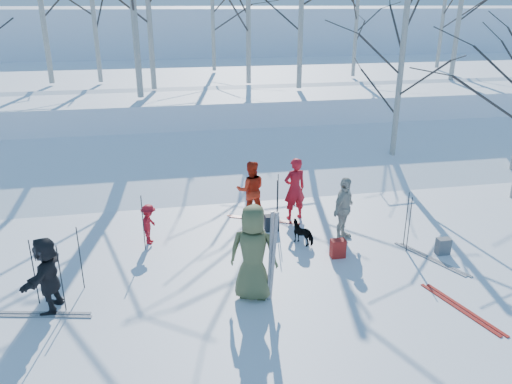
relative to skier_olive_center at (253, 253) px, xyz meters
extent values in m
plane|color=white|center=(0.50, 0.75, -0.95)|extent=(120.00, 120.00, 0.00)
cube|color=white|center=(0.50, 7.75, -0.80)|extent=(70.00, 9.49, 4.12)
cube|color=white|center=(0.50, 17.75, 0.05)|extent=(70.00, 18.00, 2.20)
cube|color=white|center=(0.50, 38.75, 1.05)|extent=(90.00, 30.00, 6.00)
imported|color=#4D5533|center=(0.00, 0.00, 0.00)|extent=(1.08, 0.89, 1.90)
imported|color=#B4101C|center=(1.76, 3.50, -0.12)|extent=(0.67, 0.51, 1.66)
imported|color=red|center=(0.65, 3.75, -0.17)|extent=(0.81, 0.66, 1.57)
imported|color=#B4101C|center=(-1.97, 2.74, -0.46)|extent=(0.53, 0.71, 0.98)
imported|color=beige|center=(2.58, 2.09, -0.17)|extent=(0.92, 0.91, 1.56)
imported|color=black|center=(-3.76, 0.31, -0.22)|extent=(0.72, 1.42, 1.46)
imported|color=black|center=(1.60, 2.04, -0.68)|extent=(0.64, 0.68, 0.54)
cube|color=silver|center=(0.28, -0.23, 0.00)|extent=(0.10, 0.17, 1.90)
cube|color=silver|center=(0.33, -0.25, 0.00)|extent=(0.15, 0.23, 1.89)
cylinder|color=black|center=(1.14, 2.86, -0.28)|extent=(0.02, 0.02, 1.34)
cylinder|color=black|center=(-3.27, 0.95, -0.28)|extent=(0.02, 0.02, 1.34)
cylinder|color=black|center=(-4.04, 0.54, -0.28)|extent=(0.02, 0.02, 1.34)
cylinder|color=black|center=(-2.09, 2.42, -0.28)|extent=(0.02, 0.02, 1.34)
cylinder|color=black|center=(3.88, 1.46, -0.28)|extent=(0.02, 0.02, 1.34)
cylinder|color=black|center=(-3.51, 0.21, -0.28)|extent=(0.02, 0.02, 1.34)
cylinder|color=black|center=(1.26, 3.27, -0.28)|extent=(0.02, 0.02, 1.34)
cylinder|color=black|center=(3.80, 1.17, -0.28)|extent=(0.02, 0.02, 1.34)
cube|color=#A11D18|center=(2.16, 1.22, -0.74)|extent=(0.32, 0.22, 0.42)
cube|color=#56595D|center=(4.56, 0.90, -0.76)|extent=(0.30, 0.20, 0.38)
cube|color=black|center=(1.02, 2.88, -0.75)|extent=(0.34, 0.24, 0.40)
camera|label=1|loc=(-1.56, -8.21, 4.40)|focal=35.00mm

